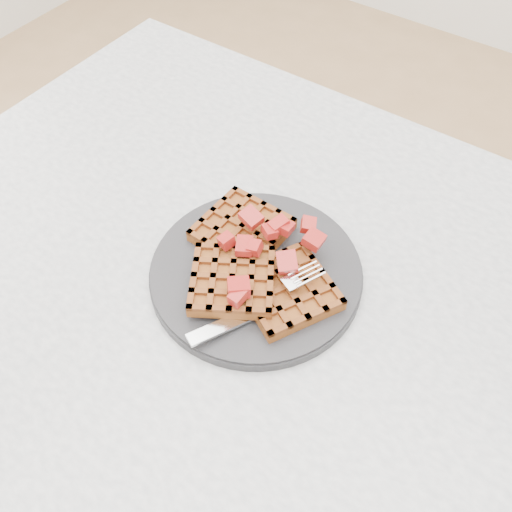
{
  "coord_description": "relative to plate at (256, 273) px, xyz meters",
  "views": [
    {
      "loc": [
        0.14,
        -0.32,
        1.31
      ],
      "look_at": [
        -0.1,
        0.02,
        0.79
      ],
      "focal_mm": 40.0,
      "sensor_mm": 36.0,
      "label": 1
    }
  ],
  "objects": [
    {
      "name": "plate",
      "position": [
        0.0,
        0.0,
        0.0
      ],
      "size": [
        0.26,
        0.26,
        0.02
      ],
      "primitive_type": "cylinder",
      "color": "black",
      "rests_on": "table"
    },
    {
      "name": "table",
      "position": [
        0.1,
        -0.02,
        -0.12
      ],
      "size": [
        1.2,
        0.8,
        0.75
      ],
      "color": "silver",
      "rests_on": "ground"
    },
    {
      "name": "ground",
      "position": [
        0.1,
        -0.02,
        -0.76
      ],
      "size": [
        4.0,
        4.0,
        0.0
      ],
      "primitive_type": "plane",
      "color": "tan",
      "rests_on": "ground"
    },
    {
      "name": "waffles",
      "position": [
        0.0,
        -0.0,
        0.02
      ],
      "size": [
        0.21,
        0.19,
        0.03
      ],
      "color": "brown",
      "rests_on": "plate"
    },
    {
      "name": "fork",
      "position": [
        0.04,
        -0.04,
        0.02
      ],
      "size": [
        0.1,
        0.17,
        0.02
      ],
      "primitive_type": null,
      "rotation": [
        0.0,
        0.0,
        -0.43
      ],
      "color": "silver",
      "rests_on": "plate"
    },
    {
      "name": "strawberry_pile",
      "position": [
        0.0,
        0.0,
        0.05
      ],
      "size": [
        0.15,
        0.15,
        0.02
      ],
      "primitive_type": null,
      "color": "maroon",
      "rests_on": "waffles"
    }
  ]
}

